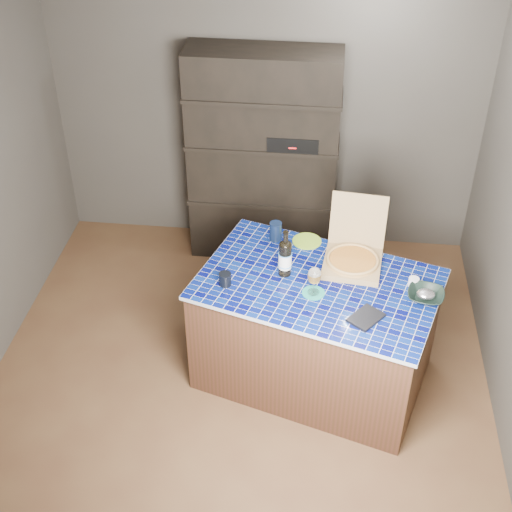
# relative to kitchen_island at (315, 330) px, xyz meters

# --- Properties ---
(room) EXTENTS (3.50, 3.50, 3.50)m
(room) POSITION_rel_kitchen_island_xyz_m (-0.52, -0.03, 0.83)
(room) COLOR brown
(room) RESTS_ON ground
(shelving_unit) EXTENTS (1.20, 0.41, 1.80)m
(shelving_unit) POSITION_rel_kitchen_island_xyz_m (-0.51, 1.50, 0.49)
(shelving_unit) COLOR black
(shelving_unit) RESTS_ON floor
(kitchen_island) EXTENTS (1.74, 1.37, 0.83)m
(kitchen_island) POSITION_rel_kitchen_island_xyz_m (0.00, 0.00, 0.00)
(kitchen_island) COLOR #4B291D
(kitchen_island) RESTS_ON floor
(pizza_box) EXTENTS (0.42, 0.49, 0.41)m
(pizza_box) POSITION_rel_kitchen_island_xyz_m (0.22, 0.22, 0.47)
(pizza_box) COLOR #9E8651
(pizza_box) RESTS_ON kitchen_island
(mead_bottle) EXTENTS (0.09, 0.09, 0.34)m
(mead_bottle) POSITION_rel_kitchen_island_xyz_m (-0.22, 0.07, 0.55)
(mead_bottle) COLOR black
(mead_bottle) RESTS_ON kitchen_island
(teal_trivet) EXTENTS (0.15, 0.15, 0.01)m
(teal_trivet) POSITION_rel_kitchen_island_xyz_m (-0.03, -0.11, 0.42)
(teal_trivet) COLOR #198673
(teal_trivet) RESTS_ON kitchen_island
(wine_glass) EXTENTS (0.09, 0.09, 0.20)m
(wine_glass) POSITION_rel_kitchen_island_xyz_m (-0.03, -0.11, 0.55)
(wine_glass) COLOR white
(wine_glass) RESTS_ON teal_trivet
(tumbler) EXTENTS (0.08, 0.08, 0.09)m
(tumbler) POSITION_rel_kitchen_island_xyz_m (-0.59, -0.09, 0.46)
(tumbler) COLOR black
(tumbler) RESTS_ON kitchen_island
(dvd_case) EXTENTS (0.25, 0.26, 0.02)m
(dvd_case) POSITION_rel_kitchen_island_xyz_m (0.30, -0.32, 0.42)
(dvd_case) COLOR black
(dvd_case) RESTS_ON kitchen_island
(bowl) EXTENTS (0.26, 0.26, 0.06)m
(bowl) POSITION_rel_kitchen_island_xyz_m (0.67, -0.09, 0.44)
(bowl) COLOR black
(bowl) RESTS_ON kitchen_island
(foil_contents) EXTENTS (0.12, 0.10, 0.05)m
(foil_contents) POSITION_rel_kitchen_island_xyz_m (0.67, -0.09, 0.46)
(foil_contents) COLOR silver
(foil_contents) RESTS_ON bowl
(white_jar) EXTENTS (0.07, 0.07, 0.06)m
(white_jar) POSITION_rel_kitchen_island_xyz_m (0.61, 0.04, 0.44)
(white_jar) COLOR white
(white_jar) RESTS_ON kitchen_island
(navy_cup) EXTENTS (0.09, 0.09, 0.14)m
(navy_cup) POSITION_rel_kitchen_island_xyz_m (-0.32, 0.46, 0.48)
(navy_cup) COLOR black
(navy_cup) RESTS_ON kitchen_island
(green_trivet) EXTENTS (0.20, 0.20, 0.01)m
(green_trivet) POSITION_rel_kitchen_island_xyz_m (-0.10, 0.45, 0.42)
(green_trivet) COLOR #7DAD25
(green_trivet) RESTS_ON kitchen_island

